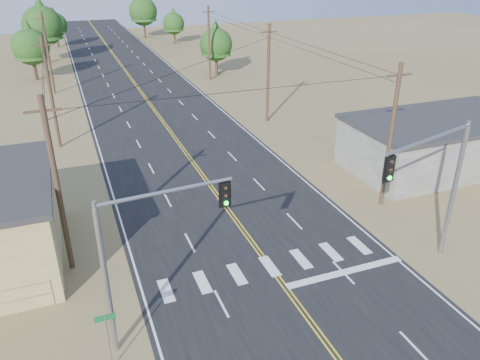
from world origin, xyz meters
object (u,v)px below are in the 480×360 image
building_right (440,143)px  signal_mast_left (143,246)px  street_sign (108,333)px  signal_mast_right (438,177)px

building_right → signal_mast_left: signal_mast_left is taller
building_right → street_sign: (-28.27, -12.17, -0.07)m
building_right → street_sign: 30.78m
street_sign → signal_mast_right: bearing=3.8°
signal_mast_left → street_sign: bearing=-154.6°
building_right → signal_mast_right: signal_mast_right is taller
signal_mast_left → street_sign: (-1.93, -1.10, -3.14)m
signal_mast_left → signal_mast_right: bearing=-3.8°
signal_mast_right → street_sign: size_ratio=2.85×
signal_mast_left → street_sign: 3.84m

